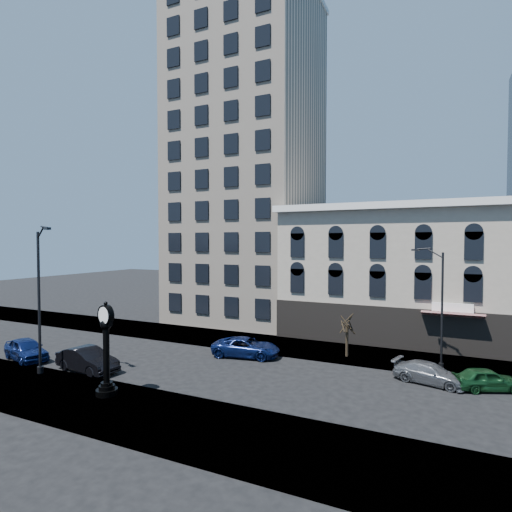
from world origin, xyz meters
The scene contains 14 objects.
ground centered at (0.00, 0.00, 0.00)m, with size 160.00×160.00×0.00m, color black.
sidewalk_far centered at (0.00, 8.00, 0.06)m, with size 160.00×6.00×0.12m, color gray.
sidewalk_near centered at (0.00, -8.00, 0.06)m, with size 160.00×6.00×0.12m, color gray.
cream_tower centered at (-6.11, 18.88, 19.32)m, with size 15.90×15.40×42.50m.
victorian_row centered at (12.00, 15.89, 6.00)m, with size 22.60×11.19×12.50m.
street_clock centered at (-2.56, -6.98, 2.61)m, with size 1.25×1.25×5.51m.
street_lamp_near centered at (-8.93, -6.25, 7.84)m, with size 2.55×1.14×10.23m.
street_lamp_far centered at (14.63, 6.85, 6.71)m, with size 2.22×0.81×8.73m.
bare_tree_far centered at (8.53, 6.88, 3.13)m, with size 2.33×2.33×4.00m.
car_near_a centered at (-13.78, -4.12, 0.82)m, with size 1.95×4.84×1.65m, color #0C194C.
car_near_b centered at (-7.31, -4.10, 0.83)m, with size 1.75×5.01×1.65m, color black.
car_far_a centered at (1.19, 3.87, 0.75)m, with size 2.47×5.36×1.49m, color #0C194C.
car_far_b centered at (14.59, 3.46, 0.66)m, with size 1.84×4.52×1.31m, color #595B60.
car_far_c centered at (17.81, 3.63, 0.68)m, with size 1.61×4.01×1.37m, color #143F1E.
Camera 1 is at (15.15, -24.23, 9.09)m, focal length 28.00 mm.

